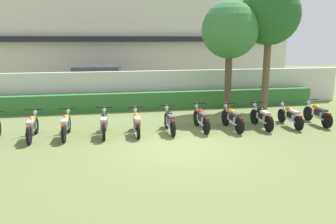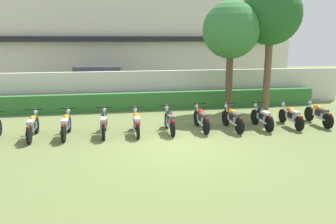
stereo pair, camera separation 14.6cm
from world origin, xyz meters
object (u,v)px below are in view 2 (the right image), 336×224
Objects in this scene: tree_near_inspector at (231,31)px; tree_far_side at (271,16)px; motorcycle_in_row_4 at (137,122)px; motorcycle_in_row_3 at (104,123)px; motorcycle_in_row_10 at (319,114)px; motorcycle_in_row_9 at (291,116)px; motorcycle_in_row_6 at (201,119)px; motorcycle_in_row_8 at (262,117)px; motorcycle_in_row_5 at (170,120)px; motorcycle_in_row_7 at (233,118)px; parked_car at (102,82)px; motorcycle_in_row_1 at (33,126)px; motorcycle_in_row_2 at (66,125)px.

tree_far_side is at bearing 2.65° from tree_near_inspector.
tree_far_side reaches higher than motorcycle_in_row_4.
motorcycle_in_row_10 is (8.65, 0.01, -0.00)m from motorcycle_in_row_3.
motorcycle_in_row_10 is at bearing -77.47° from tree_far_side.
motorcycle_in_row_9 is (6.18, -0.01, 0.00)m from motorcycle_in_row_4.
motorcycle_in_row_6 is 1.03× the size of motorcycle_in_row_8.
motorcycle_in_row_3 is 2.43m from motorcycle_in_row_5.
motorcycle_in_row_3 reaches higher than motorcycle_in_row_9.
tree_far_side is at bearing -53.82° from motorcycle_in_row_6.
motorcycle_in_row_5 is at bearing 83.84° from motorcycle_in_row_7.
parked_car is 2.57× the size of motorcycle_in_row_8.
tree_far_side is 5.27m from motorcycle_in_row_10.
motorcycle_in_row_6 is (1.25, 0.06, 0.01)m from motorcycle_in_row_5.
parked_car is 2.55× the size of motorcycle_in_row_5.
parked_car is 0.78× the size of tree_far_side.
tree_near_inspector is 0.86× the size of tree_far_side.
motorcycle_in_row_5 is 0.97× the size of motorcycle_in_row_7.
motorcycle_in_row_4 is at bearing 88.69° from motorcycle_in_row_8.
motorcycle_in_row_1 is at bearing 89.15° from motorcycle_in_row_6.
motorcycle_in_row_3 is 7.37m from motorcycle_in_row_9.
motorcycle_in_row_7 is at bearing -107.44° from tree_near_inspector.
tree_near_inspector is at bearing -36.62° from motorcycle_in_row_6.
motorcycle_in_row_7 reaches higher than motorcycle_in_row_4.
motorcycle_in_row_3 is (1.34, -0.03, 0.00)m from motorcycle_in_row_2.
motorcycle_in_row_1 is 4.91m from motorcycle_in_row_5.
motorcycle_in_row_8 is at bearing -92.14° from motorcycle_in_row_1.
parked_car is at bearing 148.66° from tree_far_side.
tree_near_inspector reaches higher than motorcycle_in_row_4.
motorcycle_in_row_2 is 1.01× the size of motorcycle_in_row_10.
motorcycle_in_row_5 is at bearing -149.21° from tree_far_side.
motorcycle_in_row_7 is at bearing -90.22° from motorcycle_in_row_4.
parked_car is 2.46× the size of motorcycle_in_row_10.
motorcycle_in_row_10 reaches higher than motorcycle_in_row_4.
motorcycle_in_row_9 is at bearing -91.87° from motorcycle_in_row_1.
tree_near_inspector reaches higher than motorcycle_in_row_8.
parked_car is at bearing 3.04° from motorcycle_in_row_3.
motorcycle_in_row_4 is at bearing 91.77° from motorcycle_in_row_6.
tree_far_side is 11.63m from motorcycle_in_row_1.
tree_far_side is (8.11, -4.94, 3.60)m from parked_car.
motorcycle_in_row_3 is 1.18m from motorcycle_in_row_4.
tree_near_inspector is 8.60m from motorcycle_in_row_2.
motorcycle_in_row_2 is 1.05× the size of motorcycle_in_row_8.
motorcycle_in_row_1 is 1.10× the size of motorcycle_in_row_4.
parked_car is 9.04m from motorcycle_in_row_6.
tree_far_side is 7.58m from motorcycle_in_row_5.
tree_near_inspector is 2.73× the size of motorcycle_in_row_9.
motorcycle_in_row_3 is at bearing 85.15° from motorcycle_in_row_7.
tree_near_inspector is at bearing -55.04° from motorcycle_in_row_4.
motorcycle_in_row_5 is (3.77, -0.03, -0.00)m from motorcycle_in_row_2.
tree_near_inspector reaches higher than motorcycle_in_row_10.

